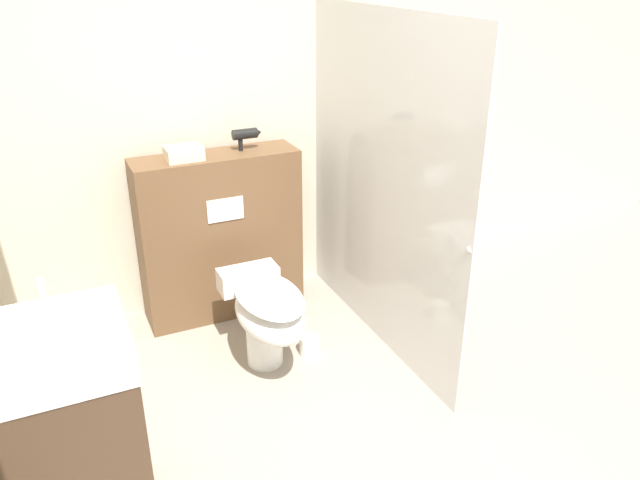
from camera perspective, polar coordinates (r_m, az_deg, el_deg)
The scene contains 8 objects.
wall_back at distance 3.96m, azimuth -9.63°, elevation 11.37°, with size 8.00×0.06×2.50m.
partition_panel at distance 3.95m, azimuth -9.07°, elevation 0.36°, with size 1.00×0.30×1.06m.
shower_glass at distance 3.51m, azimuth 5.51°, elevation 4.85°, with size 0.04×1.69×1.90m.
toilet at distance 3.44m, azimuth -4.96°, elevation -6.69°, with size 0.34×0.72×0.51m.
sink_vanity at distance 2.67m, azimuth -21.81°, elevation -16.09°, with size 0.52×0.52×1.07m.
hair_drier at distance 3.81m, azimuth -6.79°, elevation 9.55°, with size 0.18×0.06×0.13m.
folded_towel at distance 3.70m, azimuth -12.36°, elevation 7.77°, with size 0.21×0.17×0.07m.
spare_toilet_roll at distance 3.69m, azimuth -1.00°, elevation -9.57°, with size 0.11×0.11×0.12m.
Camera 1 is at (-1.01, -1.61, 2.13)m, focal length 35.00 mm.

